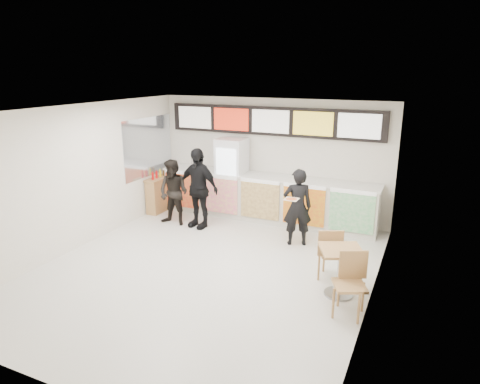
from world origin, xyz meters
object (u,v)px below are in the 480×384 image
Objects in this scene: customer_mid at (198,188)px; cafe_table at (341,263)px; drinks_fridge at (232,177)px; service_counter at (265,198)px; customer_main at (297,207)px; condiment_ledge at (159,194)px; customer_left at (174,193)px.

customer_mid is 1.11× the size of cafe_table.
service_counter is at bearing -0.99° from drinks_fridge.
customer_main reaches higher than service_counter.
condiment_ledge is (-4.01, 0.64, -0.37)m from customer_main.
drinks_fridge is 1.24× the size of customer_left.
drinks_fridge reaches higher than customer_main.
customer_main is 4.08m from condiment_ledge.
customer_mid reaches higher than customer_main.
service_counter is 2.27m from customer_left.
customer_mid is at bearing -25.97° from customer_main.
customer_left is at bearing -146.92° from service_counter.
customer_mid is (-1.29, -1.11, 0.39)m from service_counter.
condiment_ledge is at bearing 145.12° from customer_left.
condiment_ledge is at bearing 130.73° from cafe_table.
cafe_table is (2.50, -2.99, 0.01)m from service_counter.
condiment_ledge is at bearing 169.07° from customer_mid.
customer_main is 3.08m from customer_left.
cafe_table is at bearing -17.15° from customer_mid.
service_counter is at bearing -69.15° from customer_main.
cafe_table is 1.58× the size of condiment_ledge.
customer_left is (-0.96, -1.25, -0.20)m from drinks_fridge.
drinks_fridge is 1.59m from customer_left.
customer_left is 0.64m from customer_mid.
cafe_table is (3.43, -3.01, -0.42)m from drinks_fridge.
drinks_fridge is 2.45m from customer_main.
customer_mid is 1.70m from condiment_ledge.
service_counter reaches higher than cafe_table.
cafe_table is at bearing -20.36° from customer_left.
customer_main is at bearing 2.28° from customer_left.
condiment_ledge is (-1.89, -0.57, -0.53)m from drinks_fridge.
cafe_table is at bearing -41.19° from drinks_fridge.
condiment_ledge is at bearing -168.94° from service_counter.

